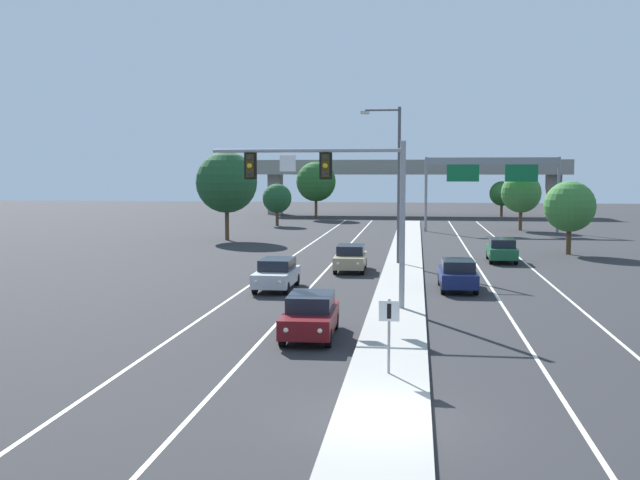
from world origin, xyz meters
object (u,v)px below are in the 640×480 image
car_oncoming_silver (277,274)px  tree_far_right_c (502,194)px  median_sign_post (389,325)px  tree_far_left_a (227,182)px  tree_far_left_c (277,198)px  street_lamp_median (395,176)px  car_receding_green (502,250)px  car_receding_navy (458,274)px  car_oncoming_darkred (310,315)px  tree_far_right_a (570,207)px  car_oncoming_tan (350,258)px  tree_far_left_b (316,182)px  tree_far_right_b (521,193)px  overhead_signal_mast (339,187)px  highway_sign_gantry (492,170)px

car_oncoming_silver → tree_far_right_c: (18.41, 65.18, 2.28)m
median_sign_post → tree_far_left_a: tree_far_left_a is taller
median_sign_post → tree_far_left_c: size_ratio=0.47×
street_lamp_median → car_receding_green: 9.07m
car_receding_navy → car_oncoming_darkred: bearing=-116.7°
tree_far_right_a → median_sign_post: bearing=-108.8°
car_receding_navy → car_oncoming_tan: bearing=132.5°
street_lamp_median → tree_far_right_a: size_ratio=1.86×
car_oncoming_tan → median_sign_post: bearing=-82.3°
tree_far_left_a → car_receding_navy: bearing=-54.1°
car_oncoming_darkred → median_sign_post: bearing=-59.4°
car_oncoming_tan → tree_far_left_b: size_ratio=0.62×
tree_far_left_c → street_lamp_median: bearing=-67.4°
car_oncoming_tan → car_receding_green: same height
car_oncoming_darkred → car_oncoming_tan: 18.40m
tree_far_left_b → tree_far_left_c: 12.75m
car_receding_navy → street_lamp_median: bearing=109.5°
car_oncoming_tan → car_receding_navy: 8.99m
car_oncoming_silver → car_receding_green: (12.80, 13.58, 0.00)m
tree_far_left_c → tree_far_right_b: (26.10, -3.27, 0.79)m
median_sign_post → car_receding_green: median_sign_post is taller
overhead_signal_mast → tree_far_right_a: bearing=59.1°
car_receding_navy → overhead_signal_mast: bearing=-131.1°
overhead_signal_mast → car_oncoming_tan: (-0.63, 12.87, -4.56)m
tree_far_right_a → tree_far_left_a: size_ratio=0.69×
highway_sign_gantry → tree_far_right_a: 20.64m
car_oncoming_silver → car_receding_navy: same height
overhead_signal_mast → car_receding_green: 21.37m
tree_far_left_a → tree_far_right_b: tree_far_left_a is taller
highway_sign_gantry → tree_far_right_c: bearing=81.5°
tree_far_right_a → tree_far_right_b: tree_far_right_b is taller
car_receding_green → street_lamp_median: bearing=-158.9°
car_receding_green → highway_sign_gantry: (1.71, 25.40, 5.34)m
car_oncoming_tan → tree_far_left_a: bearing=123.3°
car_oncoming_darkred → tree_far_right_c: tree_far_right_c is taller
car_oncoming_silver → car_oncoming_darkred: bearing=-73.1°
car_receding_green → tree_far_right_b: bearing=80.0°
tree_far_right_c → tree_far_left_b: size_ratio=0.65×
car_receding_navy → tree_far_right_b: size_ratio=0.76×
overhead_signal_mast → tree_far_left_c: 51.44m
overhead_signal_mast → median_sign_post: (2.57, -10.68, -3.79)m
car_receding_green → tree_far_right_b: tree_far_right_b is taller
tree_far_left_b → tree_far_left_a: (-3.89, -30.14, 0.33)m
tree_far_right_a → overhead_signal_mast: bearing=-120.9°
tree_far_right_a → tree_far_left_c: bearing=135.7°
car_receding_navy → car_receding_green: bearing=74.1°
median_sign_post → highway_sign_gantry: highway_sign_gantry is taller
car_receding_navy → car_receding_green: (3.59, 12.58, 0.00)m
overhead_signal_mast → tree_far_right_a: 28.13m
tree_far_right_b → tree_far_left_a: bearing=-152.0°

